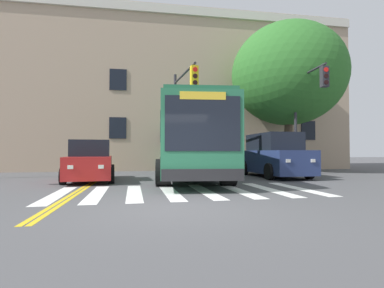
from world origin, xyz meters
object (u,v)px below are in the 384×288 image
at_px(car_red_near_lane, 91,162).
at_px(car_navy_far_lane, 274,156).
at_px(traffic_light_near_corner, 306,102).
at_px(traffic_light_overhead, 182,102).
at_px(street_tree_curbside_large, 288,74).
at_px(city_bus, 189,141).

xyz_separation_m(car_red_near_lane, car_navy_far_lane, (8.94, 0.70, 0.24)).
bearing_deg(traffic_light_near_corner, car_navy_far_lane, -174.71).
bearing_deg(traffic_light_near_corner, traffic_light_overhead, 171.56).
xyz_separation_m(car_navy_far_lane, street_tree_curbside_large, (2.46, 3.11, 5.17)).
xyz_separation_m(car_navy_far_lane, traffic_light_near_corner, (1.96, 0.18, 2.90)).
distance_m(traffic_light_near_corner, street_tree_curbside_large, 3.74).
bearing_deg(street_tree_curbside_large, car_red_near_lane, -161.51).
height_order(city_bus, car_navy_far_lane, city_bus).
bearing_deg(car_navy_far_lane, traffic_light_overhead, 165.92).
relative_size(car_red_near_lane, traffic_light_overhead, 0.79).
distance_m(car_navy_far_lane, street_tree_curbside_large, 6.52).
height_order(traffic_light_near_corner, traffic_light_overhead, traffic_light_near_corner).
bearing_deg(car_red_near_lane, car_navy_far_lane, 4.48).
bearing_deg(traffic_light_overhead, city_bus, -76.87).
height_order(city_bus, street_tree_curbside_large, street_tree_curbside_large).
bearing_deg(traffic_light_near_corner, city_bus, 179.81).
height_order(car_navy_far_lane, traffic_light_overhead, traffic_light_overhead).
bearing_deg(traffic_light_near_corner, car_red_near_lane, -175.37).
xyz_separation_m(car_red_near_lane, traffic_light_near_corner, (10.90, 0.88, 3.14)).
height_order(city_bus, traffic_light_overhead, traffic_light_overhead).
bearing_deg(city_bus, car_navy_far_lane, -2.64).
xyz_separation_m(traffic_light_near_corner, traffic_light_overhead, (-6.56, 0.97, -0.05)).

